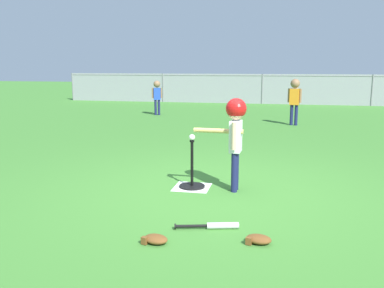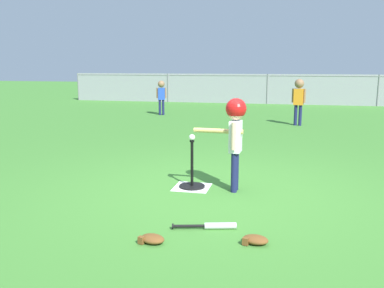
# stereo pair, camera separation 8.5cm
# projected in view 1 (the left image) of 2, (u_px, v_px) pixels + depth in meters

# --- Properties ---
(ground_plane) EXTENTS (60.00, 60.00, 0.00)m
(ground_plane) POSITION_uv_depth(u_px,v_px,m) (215.00, 193.00, 4.99)
(ground_plane) COLOR #3D7A2D
(home_plate) EXTENTS (0.44, 0.44, 0.01)m
(home_plate) POSITION_uv_depth(u_px,v_px,m) (192.00, 187.00, 5.21)
(home_plate) COLOR white
(home_plate) RESTS_ON ground_plane
(batting_tee) EXTENTS (0.32, 0.32, 0.60)m
(batting_tee) POSITION_uv_depth(u_px,v_px,m) (192.00, 180.00, 5.19)
(batting_tee) COLOR black
(batting_tee) RESTS_ON ground_plane
(baseball_on_tee) EXTENTS (0.07, 0.07, 0.07)m
(baseball_on_tee) POSITION_uv_depth(u_px,v_px,m) (192.00, 137.00, 5.09)
(baseball_on_tee) COLOR white
(baseball_on_tee) RESTS_ON batting_tee
(batter_child) EXTENTS (0.63, 0.32, 1.12)m
(batter_child) POSITION_uv_depth(u_px,v_px,m) (235.00, 125.00, 4.93)
(batter_child) COLOR #191E4C
(batter_child) RESTS_ON ground_plane
(fielder_near_right) EXTENTS (0.34, 0.23, 1.16)m
(fielder_near_right) POSITION_uv_depth(u_px,v_px,m) (295.00, 96.00, 10.41)
(fielder_near_right) COLOR #191E4C
(fielder_near_right) RESTS_ON ground_plane
(fielder_deep_left) EXTENTS (0.29, 0.20, 1.03)m
(fielder_deep_left) POSITION_uv_depth(u_px,v_px,m) (157.00, 93.00, 12.56)
(fielder_deep_left) COLOR #191E4C
(fielder_deep_left) RESTS_ON ground_plane
(spare_bat_silver) EXTENTS (0.59, 0.20, 0.06)m
(spare_bat_silver) POSITION_uv_depth(u_px,v_px,m) (216.00, 226.00, 3.89)
(spare_bat_silver) COLOR silver
(spare_bat_silver) RESTS_ON ground_plane
(glove_by_plate) EXTENTS (0.25, 0.20, 0.07)m
(glove_by_plate) POSITION_uv_depth(u_px,v_px,m) (258.00, 239.00, 3.57)
(glove_by_plate) COLOR brown
(glove_by_plate) RESTS_ON ground_plane
(glove_near_bats) EXTENTS (0.26, 0.22, 0.07)m
(glove_near_bats) POSITION_uv_depth(u_px,v_px,m) (155.00, 239.00, 3.58)
(glove_near_bats) COLOR brown
(glove_near_bats) RESTS_ON ground_plane
(outfield_fence) EXTENTS (16.06, 0.06, 1.15)m
(outfield_fence) POSITION_uv_depth(u_px,v_px,m) (262.00, 88.00, 16.19)
(outfield_fence) COLOR slate
(outfield_fence) RESTS_ON ground_plane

